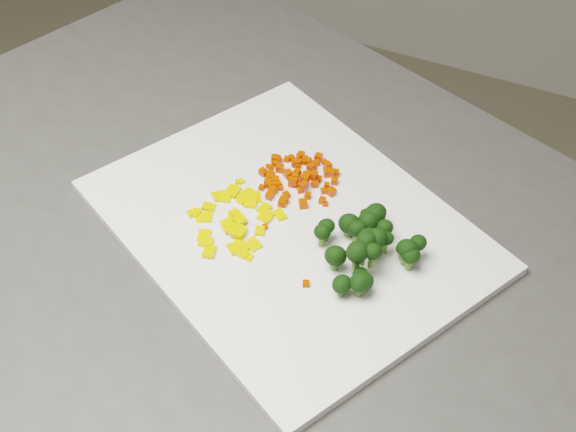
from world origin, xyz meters
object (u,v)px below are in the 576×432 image
at_px(carrot_pile, 298,173).
at_px(pepper_pile, 237,219).
at_px(cutting_board, 288,225).
at_px(broccoli_pile, 369,244).

relative_size(carrot_pile, pepper_pile, 0.86).
distance_m(cutting_board, carrot_pile, 0.07).
xyz_separation_m(cutting_board, carrot_pile, (-0.02, 0.07, 0.02)).
xyz_separation_m(carrot_pile, broccoli_pile, (0.12, -0.08, 0.01)).
height_order(cutting_board, pepper_pile, pepper_pile).
xyz_separation_m(cutting_board, pepper_pile, (-0.05, -0.03, 0.01)).
distance_m(carrot_pile, broccoli_pile, 0.15).
height_order(cutting_board, carrot_pile, carrot_pile).
bearing_deg(carrot_pile, pepper_pile, -109.12).
height_order(cutting_board, broccoli_pile, broccoli_pile).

